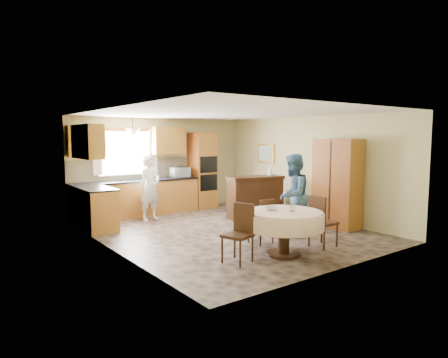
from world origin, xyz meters
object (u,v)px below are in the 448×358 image
(dining_table, at_px, (284,221))
(chair_back, at_px, (263,219))
(oven_tower, at_px, (203,171))
(chair_right, at_px, (320,219))
(cupboard, at_px, (337,183))
(person_sink, at_px, (150,188))
(sideboard, at_px, (255,199))
(chair_left, at_px, (240,230))
(person_dining, at_px, (293,195))

(dining_table, distance_m, chair_back, 0.79)
(oven_tower, relative_size, chair_right, 2.23)
(cupboard, distance_m, person_sink, 4.36)
(cupboard, bearing_deg, chair_back, -177.59)
(sideboard, height_order, chair_back, sideboard)
(cupboard, height_order, person_sink, cupboard)
(oven_tower, height_order, chair_right, oven_tower)
(sideboard, distance_m, chair_back, 2.37)
(chair_back, distance_m, chair_right, 1.04)
(oven_tower, xyz_separation_m, dining_table, (-1.41, -4.65, -0.47))
(oven_tower, height_order, chair_back, oven_tower)
(cupboard, bearing_deg, dining_table, -161.20)
(sideboard, bearing_deg, chair_left, -122.99)
(dining_table, bearing_deg, chair_right, -2.75)
(oven_tower, distance_m, cupboard, 3.96)
(person_sink, distance_m, person_dining, 3.55)
(cupboard, bearing_deg, sideboard, 115.26)
(oven_tower, xyz_separation_m, cupboard, (1.07, -3.81, -0.08))
(cupboard, distance_m, person_dining, 1.43)
(dining_table, height_order, chair_right, chair_right)
(chair_left, height_order, chair_right, chair_right)
(dining_table, height_order, chair_left, chair_left)
(person_dining, bearing_deg, chair_right, 55.56)
(person_sink, xyz_separation_m, person_dining, (1.60, -3.17, 0.05))
(dining_table, distance_m, person_dining, 1.36)
(chair_back, bearing_deg, dining_table, 72.40)
(sideboard, xyz_separation_m, chair_right, (-0.75, -2.68, 0.03))
(chair_left, bearing_deg, chair_back, 102.31)
(person_dining, bearing_deg, person_sink, -86.34)
(person_sink, bearing_deg, cupboard, -57.49)
(oven_tower, bearing_deg, person_dining, -95.22)
(sideboard, bearing_deg, chair_right, -93.80)
(oven_tower, xyz_separation_m, person_sink, (-1.95, -0.66, -0.27))
(person_dining, bearing_deg, cupboard, 157.85)
(cupboard, bearing_deg, oven_tower, 105.69)
(chair_back, height_order, person_dining, person_dining)
(chair_right, bearing_deg, person_dining, -11.35)
(dining_table, bearing_deg, chair_back, 74.54)
(sideboard, bearing_deg, cupboard, -53.00)
(chair_left, distance_m, chair_right, 1.71)
(chair_back, relative_size, person_dining, 0.51)
(chair_right, relative_size, person_sink, 0.60)
(dining_table, xyz_separation_m, chair_left, (-0.81, 0.18, -0.07))
(oven_tower, relative_size, dining_table, 1.59)
(chair_left, relative_size, chair_right, 0.99)
(oven_tower, bearing_deg, chair_back, -107.12)
(oven_tower, distance_m, chair_left, 5.03)
(oven_tower, bearing_deg, dining_table, -106.85)
(dining_table, xyz_separation_m, person_dining, (1.06, 0.82, 0.24))
(sideboard, distance_m, person_dining, 1.94)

